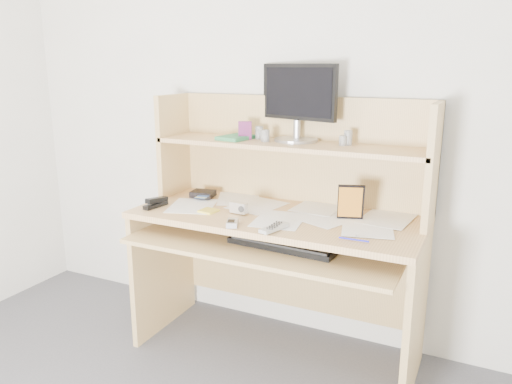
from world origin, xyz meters
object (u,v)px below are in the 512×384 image
at_px(game_case, 351,202).
at_px(tv_remote, 274,228).
at_px(keyboard, 284,243).
at_px(monitor, 298,100).
at_px(desk, 282,221).

bearing_deg(game_case, tv_remote, -150.28).
relative_size(keyboard, monitor, 1.20).
relative_size(desk, tv_remote, 8.67).
distance_m(keyboard, game_case, 0.36).
bearing_deg(tv_remote, monitor, 115.14).
relative_size(keyboard, game_case, 3.04).
distance_m(keyboard, tv_remote, 0.13).
bearing_deg(monitor, tv_remote, -64.61).
xyz_separation_m(keyboard, monitor, (-0.09, 0.37, 0.62)).
height_order(desk, keyboard, desk).
bearing_deg(keyboard, game_case, 41.97).
relative_size(desk, keyboard, 2.72).
relative_size(tv_remote, monitor, 0.38).
relative_size(keyboard, tv_remote, 3.19).
xyz_separation_m(desk, game_case, (0.35, -0.02, 0.15)).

